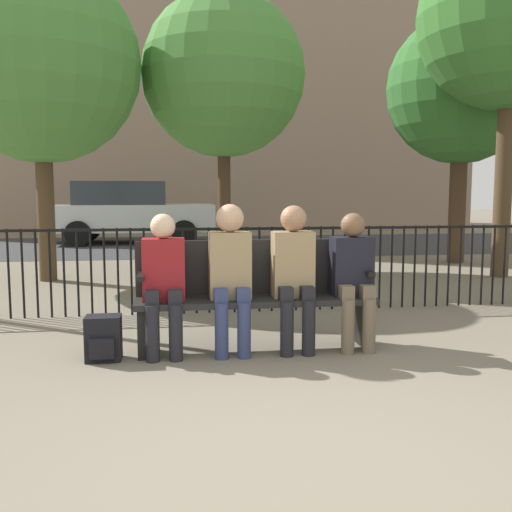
{
  "coord_description": "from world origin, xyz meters",
  "views": [
    {
      "loc": [
        -0.66,
        -2.47,
        1.32
      ],
      "look_at": [
        0.0,
        2.19,
        0.8
      ],
      "focal_mm": 40.0,
      "sensor_mm": 36.0,
      "label": 1
    }
  ],
  "objects_px": {
    "seated_person_3": "(353,273)",
    "parked_car_0": "(130,211)",
    "seated_person_1": "(230,269)",
    "tree_1": "(511,17)",
    "tree_0": "(224,76)",
    "tree_2": "(40,63)",
    "seated_person_0": "(164,277)",
    "seated_person_2": "(294,270)",
    "park_bench": "(255,290)",
    "backpack": "(103,339)",
    "tree_3": "(462,90)"
  },
  "relations": [
    {
      "from": "seated_person_1",
      "to": "backpack",
      "type": "bearing_deg",
      "value": -175.44
    },
    {
      "from": "tree_1",
      "to": "tree_2",
      "type": "xyz_separation_m",
      "value": [
        -7.0,
        0.58,
        -0.77
      ]
    },
    {
      "from": "seated_person_0",
      "to": "tree_1",
      "type": "distance_m",
      "value": 7.19
    },
    {
      "from": "tree_2",
      "to": "tree_3",
      "type": "distance_m",
      "value": 7.32
    },
    {
      "from": "seated_person_2",
      "to": "parked_car_0",
      "type": "distance_m",
      "value": 10.97
    },
    {
      "from": "seated_person_3",
      "to": "tree_3",
      "type": "bearing_deg",
      "value": 55.58
    },
    {
      "from": "park_bench",
      "to": "seated_person_0",
      "type": "bearing_deg",
      "value": -170.03
    },
    {
      "from": "backpack",
      "to": "tree_0",
      "type": "height_order",
      "value": "tree_0"
    },
    {
      "from": "seated_person_0",
      "to": "tree_0",
      "type": "relative_size",
      "value": 0.25
    },
    {
      "from": "park_bench",
      "to": "seated_person_2",
      "type": "height_order",
      "value": "seated_person_2"
    },
    {
      "from": "seated_person_3",
      "to": "parked_car_0",
      "type": "height_order",
      "value": "parked_car_0"
    },
    {
      "from": "parked_car_0",
      "to": "seated_person_2",
      "type": "bearing_deg",
      "value": -78.74
    },
    {
      "from": "park_bench",
      "to": "tree_0",
      "type": "xyz_separation_m",
      "value": [
        0.17,
        4.92,
        2.75
      ]
    },
    {
      "from": "tree_0",
      "to": "tree_1",
      "type": "height_order",
      "value": "tree_1"
    },
    {
      "from": "seated_person_2",
      "to": "seated_person_3",
      "type": "distance_m",
      "value": 0.51
    },
    {
      "from": "seated_person_2",
      "to": "tree_3",
      "type": "height_order",
      "value": "tree_3"
    },
    {
      "from": "seated_person_1",
      "to": "tree_1",
      "type": "bearing_deg",
      "value": 38.66
    },
    {
      "from": "tree_1",
      "to": "tree_3",
      "type": "xyz_separation_m",
      "value": [
        0.21,
        1.84,
        -0.75
      ]
    },
    {
      "from": "seated_person_1",
      "to": "seated_person_2",
      "type": "xyz_separation_m",
      "value": [
        0.53,
        -0.0,
        -0.01
      ]
    },
    {
      "from": "seated_person_0",
      "to": "seated_person_2",
      "type": "xyz_separation_m",
      "value": [
        1.07,
        0.0,
        0.04
      ]
    },
    {
      "from": "seated_person_0",
      "to": "park_bench",
      "type": "bearing_deg",
      "value": 9.97
    },
    {
      "from": "backpack",
      "to": "parked_car_0",
      "type": "height_order",
      "value": "parked_car_0"
    },
    {
      "from": "tree_2",
      "to": "park_bench",
      "type": "bearing_deg",
      "value": -58.26
    },
    {
      "from": "tree_0",
      "to": "parked_car_0",
      "type": "xyz_separation_m",
      "value": [
        -2.0,
        5.71,
        -2.41
      ]
    },
    {
      "from": "seated_person_1",
      "to": "tree_2",
      "type": "xyz_separation_m",
      "value": [
        -2.36,
        4.3,
        2.5
      ]
    },
    {
      "from": "backpack",
      "to": "tree_2",
      "type": "bearing_deg",
      "value": 107.0
    },
    {
      "from": "seated_person_0",
      "to": "tree_2",
      "type": "xyz_separation_m",
      "value": [
        -1.82,
        4.3,
        2.55
      ]
    },
    {
      "from": "seated_person_3",
      "to": "tree_2",
      "type": "bearing_deg",
      "value": 128.34
    },
    {
      "from": "seated_person_0",
      "to": "tree_0",
      "type": "distance_m",
      "value": 5.76
    },
    {
      "from": "seated_person_2",
      "to": "tree_1",
      "type": "distance_m",
      "value": 6.44
    },
    {
      "from": "tree_0",
      "to": "seated_person_0",
      "type": "bearing_deg",
      "value": -100.41
    },
    {
      "from": "tree_0",
      "to": "tree_2",
      "type": "distance_m",
      "value": 2.85
    },
    {
      "from": "seated_person_3",
      "to": "tree_1",
      "type": "height_order",
      "value": "tree_1"
    },
    {
      "from": "seated_person_0",
      "to": "tree_1",
      "type": "height_order",
      "value": "tree_1"
    },
    {
      "from": "seated_person_1",
      "to": "backpack",
      "type": "xyz_separation_m",
      "value": [
        -1.02,
        -0.08,
        -0.52
      ]
    },
    {
      "from": "seated_person_0",
      "to": "parked_car_0",
      "type": "height_order",
      "value": "parked_car_0"
    },
    {
      "from": "seated_person_2",
      "to": "tree_2",
      "type": "distance_m",
      "value": 5.75
    },
    {
      "from": "seated_person_1",
      "to": "tree_0",
      "type": "distance_m",
      "value": 5.68
    },
    {
      "from": "tree_2",
      "to": "parked_car_0",
      "type": "bearing_deg",
      "value": 83.41
    },
    {
      "from": "backpack",
      "to": "seated_person_1",
      "type": "bearing_deg",
      "value": 4.56
    },
    {
      "from": "seated_person_2",
      "to": "tree_1",
      "type": "relative_size",
      "value": 0.23
    },
    {
      "from": "seated_person_3",
      "to": "backpack",
      "type": "height_order",
      "value": "seated_person_3"
    },
    {
      "from": "seated_person_1",
      "to": "parked_car_0",
      "type": "bearing_deg",
      "value": 98.52
    },
    {
      "from": "tree_2",
      "to": "tree_3",
      "type": "bearing_deg",
      "value": 9.89
    },
    {
      "from": "seated_person_3",
      "to": "tree_0",
      "type": "xyz_separation_m",
      "value": [
        -0.65,
        5.06,
        2.61
      ]
    },
    {
      "from": "seated_person_0",
      "to": "tree_3",
      "type": "height_order",
      "value": "tree_3"
    },
    {
      "from": "seated_person_1",
      "to": "tree_0",
      "type": "xyz_separation_m",
      "value": [
        0.39,
        5.05,
        2.55
      ]
    },
    {
      "from": "tree_3",
      "to": "parked_car_0",
      "type": "height_order",
      "value": "tree_3"
    },
    {
      "from": "seated_person_1",
      "to": "tree_0",
      "type": "height_order",
      "value": "tree_0"
    },
    {
      "from": "park_bench",
      "to": "seated_person_3",
      "type": "bearing_deg",
      "value": -9.23
    }
  ]
}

